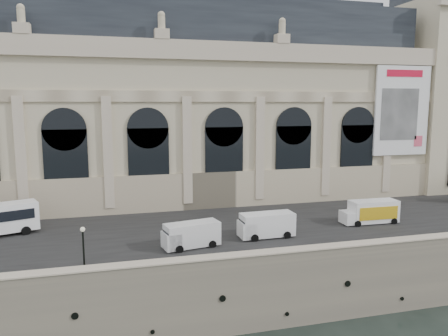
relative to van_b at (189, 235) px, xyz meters
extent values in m
plane|color=black|center=(11.63, -6.78, -7.27)|extent=(260.00, 260.00, 0.00)
cube|color=gray|center=(11.63, 28.22, -4.27)|extent=(160.00, 70.00, 6.00)
cube|color=#2D2D2D|center=(11.63, 7.22, -1.24)|extent=(160.00, 24.00, 0.06)
cube|color=gray|center=(11.63, -6.18, -0.72)|extent=(160.00, 1.20, 1.10)
cube|color=beige|center=(11.63, -6.18, -0.12)|extent=(160.00, 1.40, 0.12)
cube|color=beige|center=(5.63, 24.22, 9.73)|extent=(68.00, 18.00, 22.00)
cube|color=beige|center=(5.63, 15.07, 1.23)|extent=(68.60, 0.40, 5.00)
cube|color=beige|center=(5.63, 14.92, 19.53)|extent=(69.00, 0.80, 2.40)
cube|color=beige|center=(5.63, 15.07, 13.73)|extent=(68.00, 0.30, 1.40)
cube|color=#292F36|center=(5.63, 24.22, 23.73)|extent=(64.00, 15.00, 6.00)
cube|color=#292F36|center=(5.63, 24.22, 27.23)|extent=(56.00, 10.00, 1.20)
cube|color=beige|center=(-17.37, 14.97, 6.73)|extent=(1.20, 0.50, 14.00)
cube|color=black|center=(-12.37, 15.04, 5.23)|extent=(5.20, 0.25, 9.00)
cylinder|color=black|center=(-12.37, 15.04, 9.73)|extent=(5.20, 0.25, 5.20)
cube|color=beige|center=(-7.37, 14.97, 6.73)|extent=(1.20, 0.50, 14.00)
cube|color=black|center=(-2.37, 15.04, 5.23)|extent=(5.20, 0.25, 9.00)
cylinder|color=black|center=(-2.37, 15.04, 9.73)|extent=(5.20, 0.25, 5.20)
cube|color=beige|center=(2.63, 14.97, 6.73)|extent=(1.20, 0.50, 14.00)
cube|color=black|center=(7.63, 15.04, 5.23)|extent=(5.20, 0.25, 9.00)
cylinder|color=black|center=(7.63, 15.04, 9.73)|extent=(5.20, 0.25, 5.20)
cube|color=beige|center=(12.63, 14.97, 6.73)|extent=(1.20, 0.50, 14.00)
cube|color=black|center=(17.63, 15.04, 5.23)|extent=(5.20, 0.25, 9.00)
cylinder|color=black|center=(17.63, 15.04, 9.73)|extent=(5.20, 0.25, 5.20)
cube|color=beige|center=(22.63, 14.97, 6.73)|extent=(1.20, 0.50, 14.00)
cube|color=black|center=(27.63, 15.04, 5.23)|extent=(5.20, 0.25, 9.00)
cylinder|color=black|center=(27.63, 15.04, 9.73)|extent=(5.20, 0.25, 5.20)
cube|color=beige|center=(32.63, 14.97, 6.73)|extent=(1.20, 0.50, 14.00)
cube|color=white|center=(34.63, 14.77, 11.73)|extent=(9.00, 0.35, 13.00)
cube|color=red|center=(34.63, 14.57, 17.13)|extent=(6.00, 0.06, 1.00)
cube|color=gray|center=(34.13, 14.57, 11.23)|extent=(6.20, 0.06, 7.50)
cube|color=#DE4E69|center=(37.63, 14.57, 7.23)|extent=(1.40, 0.06, 1.60)
cube|color=beige|center=(45.63, 21.22, 13.73)|extent=(12.00, 14.00, 30.00)
cylinder|color=black|center=(-16.26, 8.68, -0.79)|extent=(1.02, 0.61, 0.98)
cylinder|color=black|center=(-17.10, 10.98, -0.79)|extent=(1.02, 0.61, 0.98)
cube|color=silver|center=(0.35, 0.07, 0.07)|extent=(5.69, 3.07, 2.29)
cube|color=silver|center=(-1.77, -0.34, -0.28)|extent=(1.88, 2.34, 1.60)
cube|color=black|center=(-2.32, -0.44, 0.27)|extent=(0.40, 1.78, 0.80)
cylinder|color=black|center=(-1.15, -1.29, -0.90)|extent=(0.79, 0.39, 0.76)
cylinder|color=black|center=(-1.55, 0.77, -0.90)|extent=(0.79, 0.39, 0.76)
cylinder|color=black|center=(2.24, -0.64, -0.90)|extent=(0.79, 0.39, 0.76)
cylinder|color=black|center=(1.84, 1.42, -0.90)|extent=(0.79, 0.39, 0.76)
cube|color=white|center=(8.67, 1.24, 0.14)|extent=(5.72, 2.35, 2.41)
cube|color=white|center=(6.40, 1.18, -0.23)|extent=(1.64, 2.24, 1.68)
cube|color=black|center=(5.82, 1.16, 0.35)|extent=(0.11, 1.89, 0.84)
cylinder|color=black|center=(6.88, 0.09, -0.88)|extent=(0.80, 0.28, 0.80)
cylinder|color=black|center=(6.83, 2.29, -0.88)|extent=(0.80, 0.28, 0.80)
cylinder|color=black|center=(10.51, 0.18, -0.88)|extent=(0.80, 0.28, 0.80)
cylinder|color=black|center=(10.45, 2.38, -0.88)|extent=(0.80, 0.28, 0.80)
cube|color=white|center=(22.79, 3.17, 0.20)|extent=(5.74, 2.31, 2.56)
cube|color=gold|center=(22.77, 2.05, 0.20)|extent=(4.93, 0.17, 1.52)
cube|color=red|center=(22.77, 2.05, 0.20)|extent=(2.85, 0.10, 0.57)
cube|color=white|center=(19.57, 3.25, -0.37)|extent=(1.57, 2.12, 1.42)
cylinder|color=black|center=(20.11, 2.14, -0.89)|extent=(0.76, 0.28, 0.76)
cylinder|color=black|center=(20.16, 4.32, -0.89)|extent=(0.76, 0.28, 0.76)
cylinder|color=black|center=(24.85, 2.04, -0.89)|extent=(0.76, 0.28, 0.76)
cylinder|color=black|center=(24.90, 4.22, -0.89)|extent=(0.76, 0.28, 0.76)
cylinder|color=black|center=(-9.64, -4.19, -1.09)|extent=(0.41, 0.41, 0.37)
cylinder|color=black|center=(-9.64, -4.19, 0.59)|extent=(0.15, 0.15, 3.73)
sphere|color=beige|center=(-9.64, -4.19, 2.55)|extent=(0.41, 0.41, 0.41)
camera|label=1|loc=(-7.36, -40.90, 12.90)|focal=35.00mm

